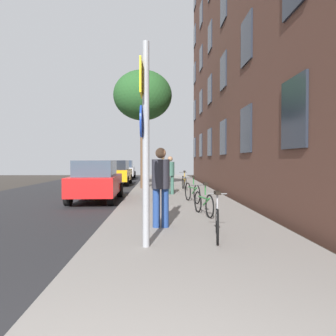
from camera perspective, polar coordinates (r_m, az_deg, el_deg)
The scene contains 17 objects.
ground_plane at distance 16.72m, azimuth -11.12°, elevation -4.33°, with size 41.80×41.80×0.00m, color #332D28.
road_asphalt at distance 17.19m, azimuth -18.06°, elevation -4.20°, with size 7.00×38.00×0.01m, color #232326.
sidewalk at distance 16.51m, azimuth 0.98°, elevation -4.17°, with size 4.20×38.00×0.12m, color gray.
building_facade at distance 17.58m, azimuth 10.33°, elevation 23.60°, with size 0.56×27.00×16.59m.
sign_post at distance 5.90m, azimuth -3.99°, elevation 6.15°, with size 0.16×0.60×3.58m.
traffic_light at distance 24.00m, azimuth -3.77°, elevation 3.64°, with size 0.43×0.24×3.63m.
tree_near at distance 18.67m, azimuth -4.31°, elevation 12.06°, with size 3.16×3.16×6.37m.
bicycle_0 at distance 6.66m, azimuth 8.32°, elevation -8.69°, with size 0.43×1.60×0.93m.
bicycle_1 at distance 9.39m, azimuth 6.04°, elevation -5.82°, with size 0.49×1.58×0.91m.
bicycle_2 at distance 12.24m, azimuth 4.13°, elevation -4.03°, with size 0.52×1.70×0.97m.
bicycle_3 at distance 17.35m, azimuth 2.75°, elevation -2.42°, with size 0.42×1.73×0.99m.
pedestrian_0 at distance 7.60m, azimuth -1.25°, elevation -2.38°, with size 0.56×0.56×1.80m.
pedestrian_1 at distance 14.99m, azimuth 0.36°, elevation -0.78°, with size 0.53×0.53×1.69m.
pedestrian_2 at distance 18.95m, azimuth -0.92°, elevation -0.13°, with size 0.49×0.49×1.82m.
car_0 at distance 13.67m, azimuth -12.04°, elevation -2.05°, with size 1.85×4.32×1.62m.
car_1 at distance 22.33m, azimuth -8.90°, elevation -0.74°, with size 1.95×4.07×1.62m.
car_2 at distance 29.39m, azimuth -7.45°, elevation -0.24°, with size 1.87×4.40×1.62m.
Camera 1 is at (0.34, -1.42, 1.64)m, focal length 35.99 mm.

